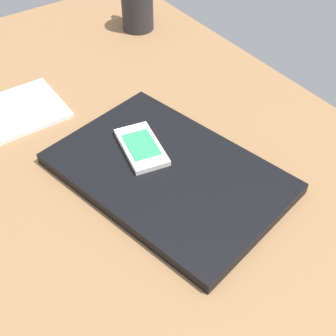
{
  "coord_description": "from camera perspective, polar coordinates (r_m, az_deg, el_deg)",
  "views": [
    {
      "loc": [
        -48.22,
        24.39,
        53.88
      ],
      "look_at": [
        -7.14,
        -4.48,
        5.0
      ],
      "focal_mm": 49.14,
      "sensor_mm": 36.0,
      "label": 1
    }
  ],
  "objects": [
    {
      "name": "cell_phone_on_laptop",
      "position": [
        0.73,
        -3.32,
        2.64
      ],
      "size": [
        11.68,
        7.83,
        1.03
      ],
      "color": "silver",
      "rests_on": "laptop_closed"
    },
    {
      "name": "desk_surface",
      "position": [
        0.75,
        -5.93,
        -0.18
      ],
      "size": [
        120.0,
        80.0,
        3.0
      ],
      "primitive_type": "cube",
      "color": "olive",
      "rests_on": "ground"
    },
    {
      "name": "notepad",
      "position": [
        0.88,
        -18.79,
        6.46
      ],
      "size": [
        13.91,
        17.94,
        0.8
      ],
      "primitive_type": "cube",
      "rotation": [
        0.0,
        0.0,
        -0.01
      ],
      "color": "white",
      "rests_on": "desk_surface"
    },
    {
      "name": "laptop_closed",
      "position": [
        0.71,
        0.0,
        -0.63
      ],
      "size": [
        39.26,
        30.34,
        1.84
      ],
      "primitive_type": "cube",
      "rotation": [
        0.0,
        0.0,
        0.21
      ],
      "color": "black",
      "rests_on": "desk_surface"
    },
    {
      "name": "coffee_mug",
      "position": [
        1.09,
        -3.88,
        19.05
      ],
      "size": [
        10.41,
        7.09,
        8.91
      ],
      "color": "#262628",
      "rests_on": "desk_surface"
    }
  ]
}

